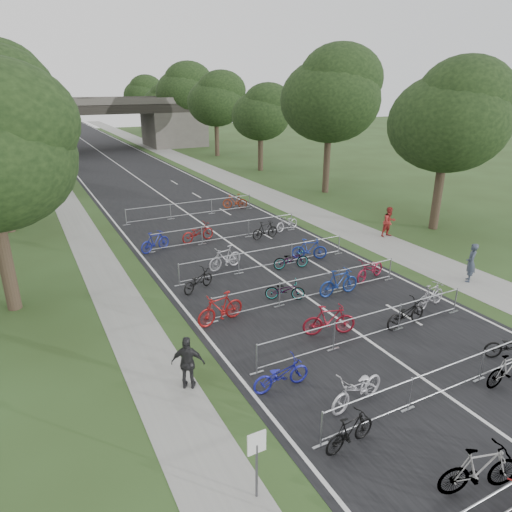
{
  "coord_description": "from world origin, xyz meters",
  "views": [
    {
      "loc": [
        -10.43,
        -3.93,
        8.87
      ],
      "look_at": [
        -0.96,
        14.24,
        1.1
      ],
      "focal_mm": 32.0,
      "sensor_mm": 36.0,
      "label": 1
    }
  ],
  "objects_px": {
    "pedestrian_b": "(389,222)",
    "pedestrian_a": "(471,263)",
    "pedestrian_c": "(188,363)",
    "overpass_bridge": "(94,124)",
    "park_sign": "(257,453)",
    "bike_1": "(480,470)"
  },
  "relations": [
    {
      "from": "overpass_bridge",
      "to": "pedestrian_c",
      "type": "distance_m",
      "value": 57.94
    },
    {
      "from": "overpass_bridge",
      "to": "pedestrian_c",
      "type": "xyz_separation_m",
      "value": [
        -6.8,
        -57.48,
        -2.65
      ]
    },
    {
      "from": "park_sign",
      "to": "pedestrian_c",
      "type": "relative_size",
      "value": 1.04
    },
    {
      "from": "pedestrian_a",
      "to": "pedestrian_b",
      "type": "bearing_deg",
      "value": -139.18
    },
    {
      "from": "overpass_bridge",
      "to": "bike_1",
      "type": "height_order",
      "value": "overpass_bridge"
    },
    {
      "from": "pedestrian_b",
      "to": "pedestrian_c",
      "type": "distance_m",
      "value": 18.15
    },
    {
      "from": "pedestrian_b",
      "to": "pedestrian_a",
      "type": "bearing_deg",
      "value": -99.61
    },
    {
      "from": "pedestrian_b",
      "to": "pedestrian_c",
      "type": "xyz_separation_m",
      "value": [
        -16.0,
        -8.56,
        -0.05
      ]
    },
    {
      "from": "overpass_bridge",
      "to": "bike_1",
      "type": "relative_size",
      "value": 14.89
    },
    {
      "from": "pedestrian_b",
      "to": "overpass_bridge",
      "type": "bearing_deg",
      "value": 102.26
    },
    {
      "from": "park_sign",
      "to": "pedestrian_c",
      "type": "height_order",
      "value": "park_sign"
    },
    {
      "from": "overpass_bridge",
      "to": "park_sign",
      "type": "height_order",
      "value": "overpass_bridge"
    },
    {
      "from": "pedestrian_b",
      "to": "pedestrian_c",
      "type": "relative_size",
      "value": 1.05
    },
    {
      "from": "pedestrian_a",
      "to": "pedestrian_b",
      "type": "relative_size",
      "value": 1.01
    },
    {
      "from": "pedestrian_a",
      "to": "pedestrian_b",
      "type": "distance_m",
      "value": 7.11
    },
    {
      "from": "pedestrian_a",
      "to": "pedestrian_c",
      "type": "xyz_separation_m",
      "value": [
        -14.62,
        -1.58,
        -0.06
      ]
    },
    {
      "from": "pedestrian_c",
      "to": "overpass_bridge",
      "type": "bearing_deg",
      "value": -67.15
    },
    {
      "from": "overpass_bridge",
      "to": "park_sign",
      "type": "relative_size",
      "value": 16.99
    },
    {
      "from": "overpass_bridge",
      "to": "pedestrian_c",
      "type": "relative_size",
      "value": 17.58
    },
    {
      "from": "bike_1",
      "to": "pedestrian_c",
      "type": "height_order",
      "value": "pedestrian_c"
    },
    {
      "from": "bike_1",
      "to": "pedestrian_a",
      "type": "height_order",
      "value": "pedestrian_a"
    },
    {
      "from": "overpass_bridge",
      "to": "pedestrian_c",
      "type": "height_order",
      "value": "overpass_bridge"
    }
  ]
}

